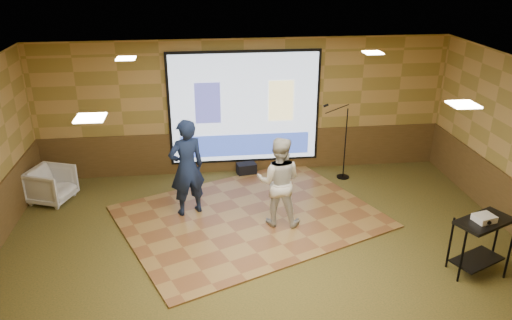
{
  "coord_description": "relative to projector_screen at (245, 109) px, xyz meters",
  "views": [
    {
      "loc": [
        -0.99,
        -6.99,
        4.71
      ],
      "look_at": [
        -0.04,
        0.99,
        1.3
      ],
      "focal_mm": 35.0,
      "sensor_mm": 36.0,
      "label": 1
    }
  ],
  "objects": [
    {
      "name": "projector",
      "position": [
        3.18,
        -4.35,
        -0.48
      ],
      "size": [
        0.34,
        0.31,
        0.1
      ],
      "primitive_type": "cube",
      "rotation": [
        0.0,
        0.0,
        0.23
      ],
      "color": "silver",
      "rests_on": "av_table"
    },
    {
      "name": "dance_floor",
      "position": [
        -0.13,
        -2.16,
        -1.46
      ],
      "size": [
        5.54,
        4.97,
        0.03
      ],
      "primitive_type": "cube",
      "rotation": [
        0.0,
        0.0,
        0.4
      ],
      "color": "olive",
      "rests_on": "ground"
    },
    {
      "name": "player_left",
      "position": [
        -1.26,
        -1.88,
        -0.51
      ],
      "size": [
        0.8,
        0.68,
        1.87
      ],
      "primitive_type": "imported",
      "rotation": [
        0.0,
        0.0,
        3.53
      ],
      "color": "#131E3C",
      "rests_on": "dance_floor"
    },
    {
      "name": "mic_stand",
      "position": [
        2.08,
        -0.61,
        -0.98
      ],
      "size": [
        0.68,
        0.28,
        1.73
      ],
      "rotation": [
        0.0,
        0.0,
        -0.14
      ],
      "color": "black",
      "rests_on": "ground"
    },
    {
      "name": "downlight_sw",
      "position": [
        -2.2,
        -4.94,
        1.5
      ],
      "size": [
        0.32,
        0.32,
        0.02
      ],
      "primitive_type": "cube",
      "color": "#F8E0BA",
      "rests_on": "room_shell"
    },
    {
      "name": "downlight_nw",
      "position": [
        -2.2,
        -1.64,
        1.5
      ],
      "size": [
        0.32,
        0.32,
        0.02
      ],
      "primitive_type": "cube",
      "color": "#F8E0BA",
      "rests_on": "room_shell"
    },
    {
      "name": "av_table",
      "position": [
        3.22,
        -4.32,
        -0.82
      ],
      "size": [
        0.9,
        0.47,
        0.95
      ],
      "rotation": [
        0.0,
        0.0,
        0.42
      ],
      "color": "black",
      "rests_on": "ground"
    },
    {
      "name": "duffel_bag",
      "position": [
        0.01,
        -0.19,
        -1.35
      ],
      "size": [
        0.46,
        0.35,
        0.26
      ],
      "primitive_type": "cube",
      "rotation": [
        0.0,
        0.0,
        0.17
      ],
      "color": "black",
      "rests_on": "ground"
    },
    {
      "name": "wainscot_back",
      "position": [
        0.0,
        0.04,
        -1.0
      ],
      "size": [
        9.0,
        0.04,
        0.95
      ],
      "primitive_type": "cube",
      "color": "#4A3718",
      "rests_on": "ground"
    },
    {
      "name": "downlight_ne",
      "position": [
        2.2,
        -1.64,
        1.5
      ],
      "size": [
        0.32,
        0.32,
        0.02
      ],
      "primitive_type": "cube",
      "color": "#F8E0BA",
      "rests_on": "room_shell"
    },
    {
      "name": "ground",
      "position": [
        0.0,
        -3.44,
        -1.47
      ],
      "size": [
        9.0,
        9.0,
        0.0
      ],
      "primitive_type": "plane",
      "color": "#31391A",
      "rests_on": "ground"
    },
    {
      "name": "downlight_se",
      "position": [
        2.2,
        -4.94,
        1.5
      ],
      "size": [
        0.32,
        0.32,
        0.02
      ],
      "primitive_type": "cube",
      "color": "#F8E0BA",
      "rests_on": "room_shell"
    },
    {
      "name": "room_shell",
      "position": [
        0.0,
        -3.44,
        0.62
      ],
      "size": [
        9.04,
        7.04,
        3.02
      ],
      "color": "#B28D4A",
      "rests_on": "ground"
    },
    {
      "name": "player_right",
      "position": [
        0.37,
        -2.47,
        -0.6
      ],
      "size": [
        0.95,
        0.82,
        1.68
      ],
      "primitive_type": "imported",
      "rotation": [
        0.0,
        0.0,
        2.89
      ],
      "color": "beige",
      "rests_on": "dance_floor"
    },
    {
      "name": "banquet_chair",
      "position": [
        -4.0,
        -1.02,
        -1.12
      ],
      "size": [
        1.0,
        0.98,
        0.71
      ],
      "primitive_type": "imported",
      "rotation": [
        0.0,
        0.0,
        1.21
      ],
      "color": "gray",
      "rests_on": "ground"
    },
    {
      "name": "projector_screen",
      "position": [
        0.0,
        0.0,
        0.0
      ],
      "size": [
        3.32,
        0.06,
        2.52
      ],
      "color": "black",
      "rests_on": "room_shell"
    }
  ]
}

